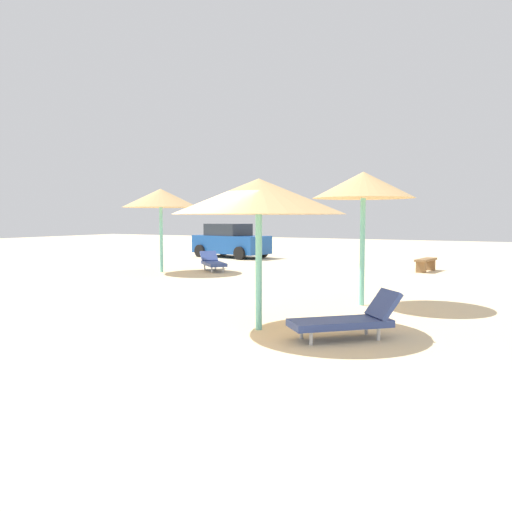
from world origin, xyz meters
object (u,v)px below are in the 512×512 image
(parasol_0, at_px, (259,197))
(bench_1, at_px, (426,262))
(parked_car, at_px, (230,241))
(parasol_4, at_px, (363,186))
(lounger_1, at_px, (213,262))
(parasol_1, at_px, (161,198))
(lounger_0, at_px, (348,320))

(parasol_0, relative_size, bench_1, 2.03)
(parked_car, bearing_deg, parasol_4, -46.82)
(lounger_1, distance_m, bench_1, 8.09)
(parasol_0, bearing_deg, parked_car, 122.98)
(bench_1, height_order, parked_car, parked_car)
(lounger_1, height_order, parked_car, parked_car)
(parasol_0, xyz_separation_m, parked_car, (-9.21, 14.19, -1.59))
(parasol_0, height_order, parked_car, parasol_0)
(parasol_1, xyz_separation_m, parked_car, (-1.43, 7.31, -1.92))
(parasol_0, bearing_deg, lounger_1, 127.77)
(parasol_1, bearing_deg, parked_car, 101.09)
(bench_1, xyz_separation_m, parked_car, (-10.07, 2.37, 0.48))
(parasol_1, relative_size, parked_car, 0.73)
(parasol_0, xyz_separation_m, bench_1, (0.86, 11.82, -2.07))
(bench_1, bearing_deg, parasol_1, -150.23)
(lounger_1, bearing_deg, bench_1, 25.85)
(parasol_0, distance_m, parasol_4, 3.56)
(parasol_1, relative_size, lounger_0, 1.74)
(parasol_1, height_order, lounger_0, parasol_1)
(parasol_4, distance_m, bench_1, 8.73)
(lounger_0, bearing_deg, bench_1, 93.88)
(parasol_4, distance_m, parked_car, 14.89)
(lounger_0, xyz_separation_m, bench_1, (-0.80, 11.75, 0.02))
(parasol_4, xyz_separation_m, parked_car, (-10.10, 10.76, -1.94))
(parked_car, bearing_deg, bench_1, -13.26)
(lounger_0, height_order, parked_car, parked_car)
(parasol_0, height_order, lounger_0, parasol_0)
(parasol_0, height_order, parasol_1, parasol_1)
(parasol_1, xyz_separation_m, parasol_4, (8.67, -3.45, 0.02))
(parasol_1, xyz_separation_m, lounger_1, (1.35, 1.41, -2.43))
(parasol_0, relative_size, parasol_4, 1.01)
(parasol_1, distance_m, parked_car, 7.70)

